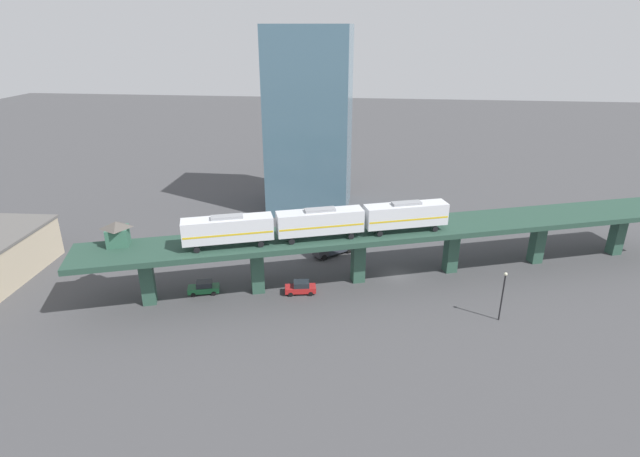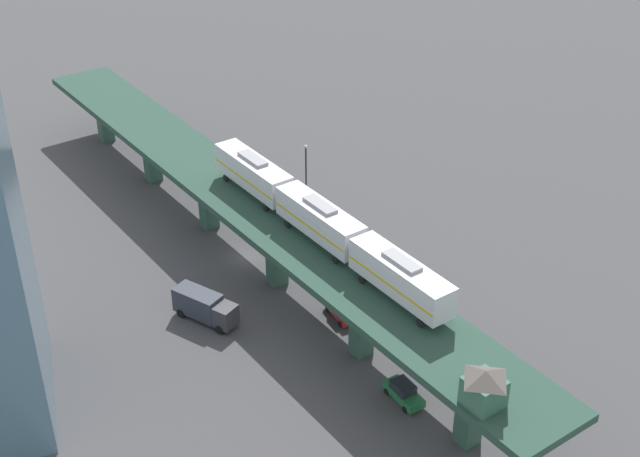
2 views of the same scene
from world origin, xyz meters
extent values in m
plane|color=#424244|center=(0.00, 0.00, 0.00)|extent=(400.00, 400.00, 0.00)
cube|color=#244135|center=(0.00, 0.00, 7.70)|extent=(37.97, 89.70, 0.80)
cube|color=#2D5142|center=(12.57, -36.39, 3.65)|extent=(2.29, 2.29, 7.30)
cube|color=#2D5142|center=(7.67, -22.21, 3.65)|extent=(2.29, 2.29, 7.30)
cube|color=#2D5142|center=(2.77, -8.03, 3.65)|extent=(2.29, 2.29, 7.30)
cube|color=#2D5142|center=(-2.12, 6.14, 3.65)|extent=(2.29, 2.29, 7.30)
cube|color=#2D5142|center=(-7.02, 20.32, 3.65)|extent=(2.29, 2.29, 7.30)
cube|color=#2D5142|center=(-11.91, 34.50, 3.65)|extent=(2.29, 2.29, 7.30)
cube|color=silver|center=(-1.33, -0.43, 10.64)|extent=(6.56, 12.26, 3.10)
cube|color=gold|center=(-1.33, -0.43, 10.34)|extent=(6.52, 12.04, 0.24)
cube|color=gray|center=(-1.33, -0.43, 12.37)|extent=(2.69, 4.43, 0.36)
cylinder|color=black|center=(-1.09, -4.79, 8.52)|extent=(0.48, 0.87, 0.84)
cylinder|color=black|center=(1.16, -4.01, 8.52)|extent=(0.48, 0.87, 0.84)
cylinder|color=black|center=(-3.83, 3.15, 8.52)|extent=(0.48, 0.87, 0.84)
cylinder|color=black|center=(-1.58, 3.93, 8.52)|extent=(0.48, 0.87, 0.84)
cube|color=silver|center=(-5.44, 11.48, 10.64)|extent=(6.56, 12.26, 3.10)
cube|color=gold|center=(-5.44, 11.48, 10.34)|extent=(6.52, 12.04, 0.24)
cube|color=gray|center=(-5.44, 11.48, 12.37)|extent=(2.69, 4.43, 0.36)
cylinder|color=black|center=(-5.20, 7.12, 8.52)|extent=(0.48, 0.87, 0.84)
cylinder|color=black|center=(-2.95, 7.90, 8.52)|extent=(0.48, 0.87, 0.84)
cylinder|color=black|center=(-7.94, 15.06, 8.52)|extent=(0.48, 0.87, 0.84)
cylinder|color=black|center=(-5.69, 15.84, 8.52)|extent=(0.48, 0.87, 0.84)
cube|color=silver|center=(-9.56, 23.39, 10.64)|extent=(6.56, 12.26, 3.10)
cube|color=gold|center=(-9.56, 23.39, 10.34)|extent=(6.52, 12.04, 0.24)
cube|color=gray|center=(-9.56, 23.39, 12.37)|extent=(2.69, 4.43, 0.36)
cylinder|color=black|center=(-9.31, 19.03, 8.52)|extent=(0.48, 0.87, 0.84)
cylinder|color=black|center=(-7.06, 19.81, 8.52)|extent=(0.48, 0.87, 0.84)
cylinder|color=black|center=(-12.05, 26.97, 8.52)|extent=(0.48, 0.87, 0.84)
cylinder|color=black|center=(-9.80, 27.75, 8.52)|extent=(0.48, 0.87, 0.84)
cube|color=#33604C|center=(-10.72, 38.41, 9.35)|extent=(3.56, 3.56, 2.50)
pyramid|color=#4C4742|center=(-10.72, 38.41, 11.05)|extent=(4.09, 4.09, 0.90)
cube|color=#1E6638|center=(-8.55, 27.95, 0.73)|extent=(2.87, 4.72, 0.80)
cube|color=#1E2328|center=(-8.51, 27.80, 1.51)|extent=(2.15, 2.55, 0.76)
cylinder|color=black|center=(-9.00, 26.34, 0.33)|extent=(0.40, 0.70, 0.66)
cylinder|color=black|center=(-7.35, 26.78, 0.33)|extent=(0.40, 0.70, 0.66)
cylinder|color=black|center=(-9.74, 29.11, 0.33)|extent=(0.40, 0.70, 0.66)
cylinder|color=black|center=(-8.09, 29.55, 0.33)|extent=(0.40, 0.70, 0.66)
cube|color=#AD1E1E|center=(-6.96, 14.13, 0.73)|extent=(2.56, 4.65, 0.80)
cube|color=#1E2328|center=(-6.93, 13.98, 1.51)|extent=(2.01, 2.46, 0.76)
cylinder|color=black|center=(-7.54, 12.57, 0.33)|extent=(0.35, 0.69, 0.66)
cylinder|color=black|center=(-5.86, 12.88, 0.33)|extent=(0.35, 0.69, 0.66)
cylinder|color=black|center=(-8.06, 15.38, 0.33)|extent=(0.35, 0.69, 0.66)
cylinder|color=black|center=(-6.37, 15.69, 0.33)|extent=(0.35, 0.69, 0.66)
cube|color=#333338|center=(5.01, 12.60, 1.65)|extent=(2.97, 2.94, 2.30)
cube|color=#2D333D|center=(7.31, 9.83, 1.85)|extent=(5.09, 5.47, 2.70)
cylinder|color=black|center=(5.77, 13.23, 0.50)|extent=(0.91, 0.99, 1.00)
cylinder|color=black|center=(4.25, 11.97, 0.50)|extent=(0.91, 0.99, 1.00)
cylinder|color=black|center=(9.10, 9.29, 0.50)|extent=(0.91, 0.99, 1.00)
cylinder|color=black|center=(7.51, 7.97, 0.50)|extent=(0.91, 0.99, 1.00)
cylinder|color=black|center=(-10.87, -12.73, 3.25)|extent=(0.20, 0.20, 6.50)
sphere|color=beige|center=(-10.87, -12.73, 6.72)|extent=(0.44, 0.44, 0.44)
cube|color=slate|center=(30.46, 17.62, 18.00)|extent=(16.00, 16.00, 36.00)
camera|label=1|loc=(-69.11, 4.17, 35.87)|focal=28.00mm
camera|label=2|loc=(16.87, 85.33, 56.56)|focal=50.00mm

